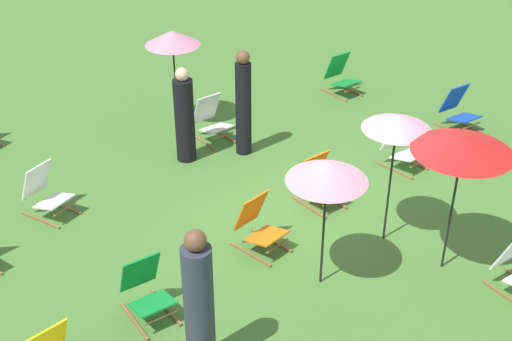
% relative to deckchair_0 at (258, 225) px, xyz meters
% --- Properties ---
extents(ground_plane, '(40.00, 40.00, 0.00)m').
position_rel_deckchair_0_xyz_m(ground_plane, '(0.85, -0.27, -0.37)').
color(ground_plane, '#477A33').
extents(deckchair_0, '(0.51, 0.78, 0.83)m').
position_rel_deckchair_0_xyz_m(deckchair_0, '(0.00, 0.00, 0.00)').
color(deckchair_0, olive).
rests_on(deckchair_0, ground).
extents(deckchair_2, '(0.55, 0.81, 0.83)m').
position_rel_deckchair_0_xyz_m(deckchair_2, '(1.64, 2.90, 0.00)').
color(deckchair_2, olive).
rests_on(deckchair_2, ground).
extents(deckchair_3, '(0.60, 0.83, 0.83)m').
position_rel_deckchair_0_xyz_m(deckchair_3, '(-1.92, -0.02, 0.00)').
color(deckchair_3, olive).
rests_on(deckchair_3, ground).
extents(deckchair_5, '(0.57, 0.82, 0.83)m').
position_rel_deckchair_0_xyz_m(deckchair_5, '(4.85, 2.57, 0.00)').
color(deckchair_5, olive).
rests_on(deckchair_5, ground).
extents(deckchair_8, '(0.61, 0.83, 0.83)m').
position_rel_deckchair_0_xyz_m(deckchair_8, '(5.18, 0.05, 0.00)').
color(deckchair_8, olive).
rests_on(deckchair_8, ground).
extents(deckchair_10, '(0.49, 0.77, 0.83)m').
position_rel_deckchair_0_xyz_m(deckchair_10, '(3.29, -0.04, 0.00)').
color(deckchair_10, olive).
rests_on(deckchair_10, ground).
extents(deckchair_13, '(0.66, 0.86, 0.83)m').
position_rel_deckchair_0_xyz_m(deckchair_13, '(-1.70, 2.80, 0.00)').
color(deckchair_13, olive).
rests_on(deckchair_13, ground).
extents(deckchair_14, '(0.54, 0.80, 0.83)m').
position_rel_deckchair_0_xyz_m(deckchair_14, '(1.45, 0.19, 0.00)').
color(deckchair_14, olive).
rests_on(deckchair_14, ground).
extents(umbrella_0, '(0.98, 0.98, 1.83)m').
position_rel_deckchair_0_xyz_m(umbrella_0, '(1.55, 3.77, 1.33)').
color(umbrella_0, black).
rests_on(umbrella_0, ground).
extents(umbrella_1, '(0.91, 0.91, 1.96)m').
position_rel_deckchair_0_xyz_m(umbrella_1, '(1.44, -1.09, 1.48)').
color(umbrella_1, black).
rests_on(umbrella_1, ground).
extents(umbrella_2, '(1.26, 1.26, 2.01)m').
position_rel_deckchair_0_xyz_m(umbrella_2, '(1.49, -2.03, 1.52)').
color(umbrella_2, black).
rests_on(umbrella_2, ground).
extents(umbrella_3, '(1.00, 1.00, 1.83)m').
position_rel_deckchair_0_xyz_m(umbrella_3, '(0.07, -1.10, 1.32)').
color(umbrella_3, black).
rests_on(umbrella_3, ground).
extents(person_0, '(0.36, 0.36, 1.87)m').
position_rel_deckchair_0_xyz_m(person_0, '(1.72, 2.13, 0.54)').
color(person_0, black).
rests_on(person_0, ground).
extents(person_1, '(0.38, 0.38, 1.67)m').
position_rel_deckchair_0_xyz_m(person_1, '(0.85, 2.64, 0.42)').
color(person_1, black).
rests_on(person_1, ground).
extents(person_2, '(0.40, 0.40, 1.87)m').
position_rel_deckchair_0_xyz_m(person_2, '(-1.99, -1.13, 0.52)').
color(person_2, '#333847').
rests_on(person_2, ground).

